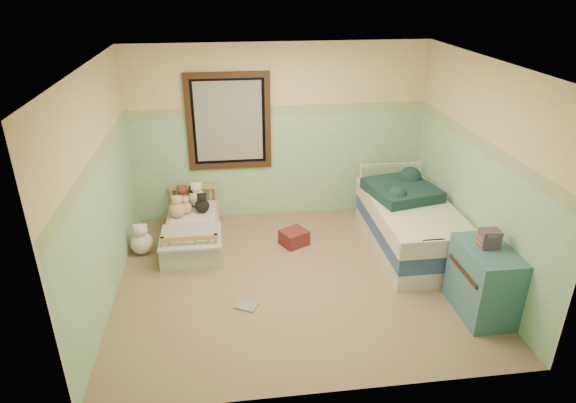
{
  "coord_description": "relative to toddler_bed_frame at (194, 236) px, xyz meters",
  "views": [
    {
      "loc": [
        -0.74,
        -4.94,
        3.32
      ],
      "look_at": [
        -0.06,
        0.35,
        0.85
      ],
      "focal_mm": 30.87,
      "sensor_mm": 36.0,
      "label": 1
    }
  ],
  "objects": [
    {
      "name": "red_pillow",
      "position": [
        1.34,
        -0.25,
        0.01
      ],
      "size": [
        0.42,
        0.4,
        0.2
      ],
      "primitive_type": "cube",
      "rotation": [
        0.0,
        0.0,
        0.49
      ],
      "color": "maroon",
      "rests_on": "floor"
    },
    {
      "name": "wall_front",
      "position": [
        1.26,
        -2.85,
        1.16
      ],
      "size": [
        4.2,
        0.04,
        2.5
      ],
      "primitive_type": "cube",
      "color": "beige",
      "rests_on": "floor"
    },
    {
      "name": "plush_bed_white",
      "position": [
        0.05,
        0.5,
        0.33
      ],
      "size": [
        0.24,
        0.24,
        0.24
      ],
      "primitive_type": "sphere",
      "color": "white",
      "rests_on": "toddler_mattress"
    },
    {
      "name": "twin_mattress",
      "position": [
        2.81,
        -0.58,
        0.46
      ],
      "size": [
        0.97,
        1.9,
        0.22
      ],
      "primitive_type": "cube",
      "color": "silver",
      "rests_on": "twin_boxspring"
    },
    {
      "name": "dresser",
      "position": [
        3.1,
        -1.94,
        0.3
      ],
      "size": [
        0.49,
        0.78,
        0.78
      ],
      "primitive_type": "cube",
      "color": "teal",
      "rests_on": "floor"
    },
    {
      "name": "twin_bed_frame",
      "position": [
        2.81,
        -0.58,
        0.02
      ],
      "size": [
        0.93,
        1.86,
        0.22
      ],
      "primitive_type": "cube",
      "color": "silver",
      "rests_on": "floor"
    },
    {
      "name": "book_stack",
      "position": [
        3.1,
        -1.9,
        0.78
      ],
      "size": [
        0.2,
        0.16,
        0.19
      ],
      "primitive_type": "cube",
      "rotation": [
        0.0,
        0.0,
        -0.05
      ],
      "color": "brown",
      "rests_on": "dresser"
    },
    {
      "name": "window_frame",
      "position": [
        0.56,
        0.71,
        1.36
      ],
      "size": [
        1.16,
        0.06,
        1.36
      ],
      "primitive_type": "cube",
      "color": "black",
      "rests_on": "wall_back"
    },
    {
      "name": "twin_boxspring",
      "position": [
        2.81,
        -0.58,
        0.24
      ],
      "size": [
        0.93,
        1.86,
        0.22
      ],
      "primitive_type": "cube",
      "color": "navy",
      "rests_on": "twin_bed_frame"
    },
    {
      "name": "toddler_mattress",
      "position": [
        0.0,
        0.0,
        0.15
      ],
      "size": [
        0.64,
        1.33,
        0.12
      ],
      "primitive_type": "cube",
      "color": "silver",
      "rests_on": "toddler_bed_frame"
    },
    {
      "name": "extra_plush_0",
      "position": [
        0.02,
        0.52,
        0.31
      ],
      "size": [
        0.21,
        0.21,
        0.21
      ],
      "primitive_type": "sphere",
      "color": "black",
      "rests_on": "toddler_mattress"
    },
    {
      "name": "floor_book",
      "position": [
        0.63,
        -1.54,
        -0.08
      ],
      "size": [
        0.29,
        0.27,
        0.02
      ],
      "primitive_type": "cube",
      "rotation": [
        0.0,
        0.0,
        -0.5
      ],
      "color": "gold",
      "rests_on": "floor"
    },
    {
      "name": "teal_blanket",
      "position": [
        2.76,
        -0.28,
        0.64
      ],
      "size": [
        0.95,
        0.99,
        0.14
      ],
      "primitive_type": "cube",
      "rotation": [
        0.0,
        0.0,
        0.22
      ],
      "color": "black",
      "rests_on": "twin_mattress"
    },
    {
      "name": "wall_right",
      "position": [
        3.36,
        -1.05,
        1.16
      ],
      "size": [
        0.04,
        3.6,
        2.5
      ],
      "primitive_type": "cube",
      "color": "beige",
      "rests_on": "floor"
    },
    {
      "name": "floor",
      "position": [
        1.26,
        -1.05,
        -0.1
      ],
      "size": [
        4.2,
        3.6,
        0.02
      ],
      "primitive_type": "cube",
      "color": "gray",
      "rests_on": "ground"
    },
    {
      "name": "ceiling",
      "position": [
        1.26,
        -1.05,
        2.42
      ],
      "size": [
        4.2,
        3.6,
        0.02
      ],
      "primitive_type": "cube",
      "color": "white",
      "rests_on": "wall_back"
    },
    {
      "name": "plush_floor_cream",
      "position": [
        -0.65,
        -0.22,
        0.05
      ],
      "size": [
        0.29,
        0.29,
        0.29
      ],
      "primitive_type": "sphere",
      "color": "white",
      "rests_on": "floor"
    },
    {
      "name": "patchwork_quilt",
      "position": [
        0.0,
        -0.43,
        0.22
      ],
      "size": [
        0.76,
        0.7,
        0.03
      ],
      "primitive_type": "cube",
      "color": "#77A0B8",
      "rests_on": "toddler_mattress"
    },
    {
      "name": "window_blinds",
      "position": [
        0.56,
        0.72,
        1.36
      ],
      "size": [
        0.92,
        0.01,
        1.12
      ],
      "primitive_type": "cube",
      "color": "#B3B3AF",
      "rests_on": "window_frame"
    },
    {
      "name": "toddler_bed_frame",
      "position": [
        0.0,
        0.0,
        0.0
      ],
      "size": [
        0.7,
        1.39,
        0.18
      ],
      "primitive_type": "cube",
      "color": "tan",
      "rests_on": "floor"
    },
    {
      "name": "plush_floor_tan",
      "position": [
        -0.23,
        -0.52,
        0.04
      ],
      "size": [
        0.27,
        0.27,
        0.27
      ],
      "primitive_type": "sphere",
      "color": "#E2BC86",
      "rests_on": "floor"
    },
    {
      "name": "plush_bed_brown",
      "position": [
        -0.15,
        0.5,
        0.32
      ],
      "size": [
        0.22,
        0.22,
        0.22
      ],
      "primitive_type": "sphere",
      "color": "brown",
      "rests_on": "toddler_mattress"
    },
    {
      "name": "plush_bed_tan",
      "position": [
        -0.1,
        0.28,
        0.3
      ],
      "size": [
        0.17,
        0.17,
        0.17
      ],
      "primitive_type": "sphere",
      "color": "#E2BC86",
      "rests_on": "toddler_mattress"
    },
    {
      "name": "border_strip",
      "position": [
        1.26,
        0.74,
        1.49
      ],
      "size": [
        4.2,
        0.01,
        0.15
      ],
      "primitive_type": "cube",
      "color": "#578361",
      "rests_on": "wall_back"
    },
    {
      "name": "extra_plush_1",
      "position": [
        -0.2,
        0.17,
        0.32
      ],
      "size": [
        0.22,
        0.22,
        0.22
      ],
      "primitive_type": "sphere",
      "color": "#E2BC86",
      "rests_on": "toddler_mattress"
    },
    {
      "name": "plush_bed_dark",
      "position": [
        0.13,
        0.28,
        0.31
      ],
      "size": [
        0.2,
        0.2,
        0.2
      ],
      "primitive_type": "sphere",
      "color": "black",
      "rests_on": "toddler_mattress"
    },
    {
      "name": "wainscot_mint",
      "position": [
        1.26,
        0.74,
        0.66
      ],
      "size": [
        4.2,
        0.01,
        1.5
      ],
      "primitive_type": "cube",
      "color": "#84B994",
      "rests_on": "floor"
    },
    {
      "name": "wall_back",
      "position": [
        1.26,
        0.75,
        1.16
      ],
      "size": [
        4.2,
        0.04,
        2.5
      ],
      "primitive_type": "cube",
      "color": "beige",
      "rests_on": "floor"
    },
    {
      "name": "wall_left",
      "position": [
        -0.84,
        -1.05,
        1.16
      ],
      "size": [
        0.04,
        3.6,
        2.5
      ],
      "primitive_type": "cube",
      "color": "beige",
      "rests_on": "floor"
    }
  ]
}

